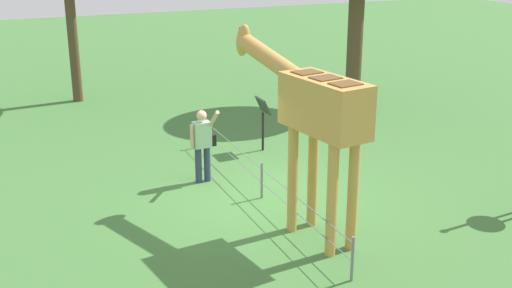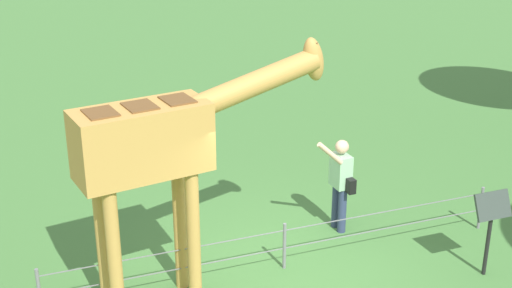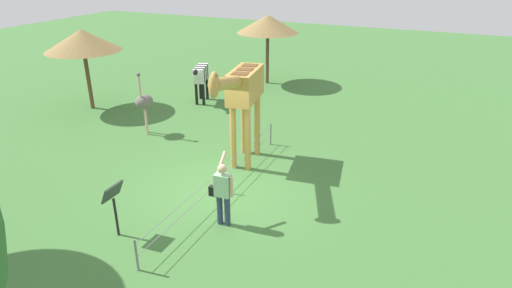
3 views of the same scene
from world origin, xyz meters
TOP-DOWN VIEW (x-y plane):
  - ground_plane at (0.00, 0.00)m, footprint 60.00×60.00m
  - giraffe at (-1.78, -0.11)m, footprint 3.65×1.07m
  - visitor at (1.30, 0.87)m, footprint 0.65×0.58m
  - info_sign at (2.70, -1.12)m, footprint 0.56×0.21m
  - wire_fence at (0.00, 0.07)m, footprint 7.05×0.05m

SIDE VIEW (x-z plane):
  - ground_plane at x=0.00m, z-range 0.00..0.00m
  - wire_fence at x=0.00m, z-range 0.03..0.78m
  - visitor at x=1.30m, z-range 0.06..1.74m
  - info_sign at x=2.70m, z-range 0.29..1.61m
  - giraffe at x=-1.78m, z-range 0.54..4.01m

